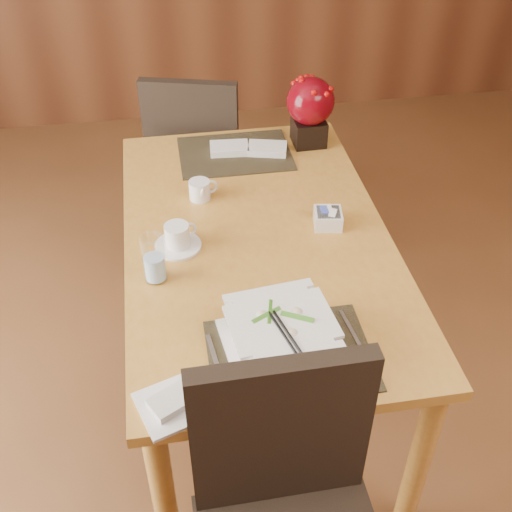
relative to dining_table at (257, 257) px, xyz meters
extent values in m
plane|color=brown|center=(0.00, -0.60, -0.65)|extent=(6.00, 6.00, 0.00)
cube|color=#C18735|center=(0.00, 0.00, 0.08)|extent=(0.90, 1.50, 0.04)
cylinder|color=#C18735|center=(-0.39, -0.69, -0.30)|extent=(0.07, 0.07, 0.71)
cylinder|color=#C18735|center=(-0.39, 0.69, -0.30)|extent=(0.07, 0.07, 0.71)
cylinder|color=#C18735|center=(0.39, -0.69, -0.30)|extent=(0.07, 0.07, 0.71)
cylinder|color=#C18735|center=(0.39, 0.69, -0.30)|extent=(0.07, 0.07, 0.71)
cube|color=black|center=(0.00, -0.55, 0.10)|extent=(0.45, 0.33, 0.01)
cube|color=black|center=(0.00, 0.55, 0.10)|extent=(0.45, 0.33, 0.01)
cube|color=white|center=(-0.02, -0.53, 0.10)|extent=(0.34, 0.34, 0.01)
cube|color=white|center=(-0.02, -0.53, 0.16)|extent=(0.24, 0.24, 0.10)
cylinder|color=#D3C071|center=(-0.02, -0.53, 0.16)|extent=(0.20, 0.20, 0.08)
cylinder|color=white|center=(-0.27, -0.02, 0.10)|extent=(0.16, 0.16, 0.01)
cylinder|color=white|center=(-0.27, -0.02, 0.15)|extent=(0.11, 0.11, 0.08)
cylinder|color=black|center=(-0.27, -0.02, 0.18)|extent=(0.07, 0.07, 0.01)
cylinder|color=silver|center=(-0.35, -0.17, 0.18)|extent=(0.09, 0.09, 0.17)
cube|color=white|center=(0.25, 0.02, 0.13)|extent=(0.11, 0.11, 0.06)
cube|color=black|center=(0.31, 0.59, 0.15)|extent=(0.13, 0.13, 0.11)
sphere|color=maroon|center=(0.31, 0.59, 0.29)|extent=(0.19, 0.19, 0.19)
cube|color=white|center=(-0.33, -0.67, 0.10)|extent=(0.21, 0.21, 0.01)
cube|color=black|center=(-0.07, -0.80, 0.10)|extent=(0.45, 0.06, 0.51)
cube|color=black|center=(-0.11, 1.03, -0.21)|extent=(0.54, 0.54, 0.06)
cube|color=black|center=(-0.16, 0.83, 0.06)|extent=(0.42, 0.16, 0.48)
cylinder|color=black|center=(0.12, 1.16, -0.45)|extent=(0.03, 0.03, 0.41)
cylinder|color=black|center=(0.02, 0.80, -0.45)|extent=(0.03, 0.03, 0.41)
cylinder|color=black|center=(-0.23, 1.25, -0.45)|extent=(0.03, 0.03, 0.41)
cylinder|color=black|center=(-0.33, 0.90, -0.45)|extent=(0.03, 0.03, 0.41)
camera|label=1|loc=(-0.29, -1.71, 1.44)|focal=45.00mm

